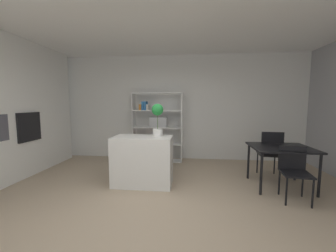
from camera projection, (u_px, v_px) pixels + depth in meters
name	position (u px, v px, depth m)	size (l,w,h in m)	color
ground_plane	(155.00, 212.00, 2.98)	(9.84, 9.84, 0.00)	tan
back_partition	(173.00, 108.00, 5.81)	(7.15, 0.06, 2.84)	silver
built_in_oven	(29.00, 127.00, 4.35)	(0.06, 0.61, 0.60)	black
kitchen_island	(143.00, 160.00, 3.98)	(1.10, 0.63, 0.92)	white
potted_plant_on_island	(158.00, 116.00, 3.98)	(0.22, 0.22, 0.61)	white
open_bookshelf	(155.00, 127.00, 5.58)	(1.31, 0.34, 1.82)	white
dining_table	(281.00, 151.00, 3.81)	(1.04, 0.90, 0.75)	black
dining_chair_far	(270.00, 151.00, 4.29)	(0.45, 0.46, 0.97)	black
dining_chair_near	(294.00, 168.00, 3.36)	(0.47, 0.51, 0.84)	black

